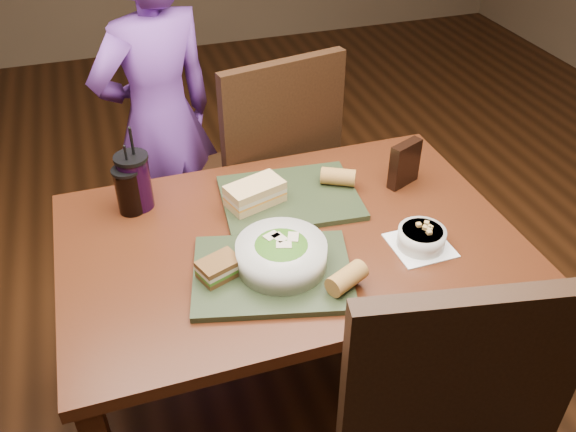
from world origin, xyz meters
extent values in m
plane|color=#381C0B|center=(0.00, 0.00, 0.00)|extent=(6.00, 6.00, 0.00)
cube|color=#451E0D|center=(0.60, -0.38, 0.35)|extent=(0.06, 0.06, 0.71)
cube|color=#451E0D|center=(-0.60, 0.38, 0.35)|extent=(0.06, 0.06, 0.71)
cube|color=#451E0D|center=(0.60, 0.38, 0.35)|extent=(0.06, 0.06, 0.71)
cube|color=#451E0D|center=(0.00, 0.00, 0.73)|extent=(1.30, 0.85, 0.04)
cube|color=black|center=(0.13, -0.69, 0.82)|extent=(0.48, 0.13, 0.57)
cube|color=black|center=(0.14, 0.70, 0.50)|extent=(0.54, 0.54, 0.04)
cube|color=black|center=(0.14, 0.49, 0.80)|extent=(0.46, 0.13, 0.55)
cube|color=black|center=(-0.06, 0.50, 0.24)|extent=(0.04, 0.04, 0.48)
cube|color=black|center=(0.34, 0.50, 0.24)|extent=(0.04, 0.04, 0.48)
cube|color=black|center=(-0.06, 0.90, 0.24)|extent=(0.04, 0.04, 0.48)
cube|color=black|center=(0.34, 0.90, 0.24)|extent=(0.04, 0.04, 0.48)
imported|color=#6C3594|center=(-0.25, 0.88, 0.72)|extent=(0.62, 0.52, 1.43)
cube|color=#232D19|center=(-0.09, -0.15, 0.76)|extent=(0.48, 0.41, 0.02)
cube|color=#232D19|center=(0.06, 0.17, 0.76)|extent=(0.45, 0.35, 0.02)
cylinder|color=silver|center=(-0.06, -0.14, 0.80)|extent=(0.24, 0.24, 0.07)
ellipsoid|color=#427219|center=(-0.06, -0.14, 0.82)|extent=(0.20, 0.20, 0.06)
cube|color=beige|center=(-0.06, -0.12, 0.84)|extent=(0.04, 0.05, 0.01)
cube|color=beige|center=(-0.08, -0.10, 0.84)|extent=(0.05, 0.04, 0.01)
cube|color=beige|center=(-0.03, -0.13, 0.84)|extent=(0.04, 0.05, 0.01)
cube|color=beige|center=(-0.06, -0.15, 0.84)|extent=(0.05, 0.04, 0.01)
cube|color=white|center=(0.34, -0.16, 0.75)|extent=(0.17, 0.17, 0.00)
cylinder|color=silver|center=(0.34, -0.16, 0.78)|extent=(0.13, 0.13, 0.05)
cylinder|color=black|center=(0.34, -0.16, 0.80)|extent=(0.12, 0.12, 0.01)
cube|color=#B28947|center=(0.36, -0.17, 0.81)|extent=(0.01, 0.01, 0.01)
cube|color=#B28947|center=(0.34, -0.14, 0.81)|extent=(0.01, 0.01, 0.01)
cube|color=#B28947|center=(0.35, -0.18, 0.81)|extent=(0.01, 0.01, 0.01)
cube|color=#B28947|center=(0.36, -0.16, 0.81)|extent=(0.02, 0.02, 0.01)
cube|color=#B28947|center=(0.36, -0.14, 0.81)|extent=(0.02, 0.02, 0.01)
cube|color=#B28947|center=(0.35, -0.16, 0.81)|extent=(0.02, 0.02, 0.01)
cube|color=#593819|center=(-0.23, -0.13, 0.78)|extent=(0.13, 0.11, 0.01)
cube|color=#3F721E|center=(-0.23, -0.13, 0.79)|extent=(0.13, 0.11, 0.01)
cube|color=beige|center=(-0.23, -0.13, 0.80)|extent=(0.13, 0.11, 0.01)
cube|color=#593819|center=(-0.23, -0.13, 0.81)|extent=(0.13, 0.11, 0.01)
cube|color=tan|center=(-0.05, 0.16, 0.78)|extent=(0.19, 0.14, 0.02)
cube|color=orange|center=(-0.05, 0.16, 0.80)|extent=(0.19, 0.14, 0.01)
cube|color=beige|center=(-0.05, 0.16, 0.81)|extent=(0.19, 0.14, 0.01)
cube|color=tan|center=(-0.05, 0.16, 0.82)|extent=(0.19, 0.14, 0.02)
cylinder|color=#AD7533|center=(0.07, -0.27, 0.80)|extent=(0.12, 0.10, 0.05)
cylinder|color=#AD7533|center=(0.23, 0.18, 0.80)|extent=(0.12, 0.10, 0.05)
cylinder|color=black|center=(-0.42, 0.27, 0.82)|extent=(0.08, 0.08, 0.14)
cylinder|color=black|center=(-0.42, 0.27, 0.90)|extent=(0.09, 0.09, 0.01)
cylinder|color=black|center=(-0.41, 0.27, 0.94)|extent=(0.01, 0.02, 0.09)
cylinder|color=black|center=(-0.39, 0.28, 0.83)|extent=(0.10, 0.10, 0.17)
cylinder|color=black|center=(-0.39, 0.28, 0.92)|extent=(0.10, 0.10, 0.01)
cylinder|color=black|center=(-0.38, 0.28, 0.97)|extent=(0.01, 0.03, 0.11)
cube|color=black|center=(0.44, 0.14, 0.83)|extent=(0.12, 0.08, 0.15)
camera|label=1|loc=(-0.43, -1.32, 1.85)|focal=38.00mm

